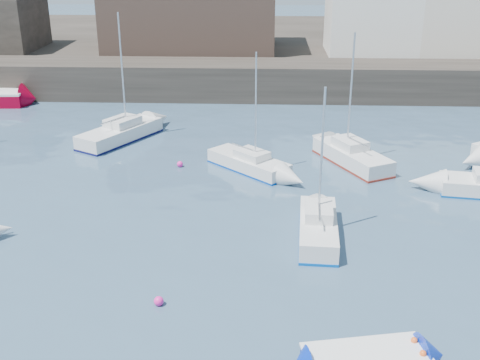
{
  "coord_description": "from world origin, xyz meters",
  "views": [
    {
      "loc": [
        1.2,
        -16.52,
        13.16
      ],
      "look_at": [
        0.0,
        12.0,
        1.5
      ],
      "focal_mm": 45.0,
      "sensor_mm": 36.0,
      "label": 1
    }
  ],
  "objects_px": {
    "sailboat_c": "(318,227)",
    "sailboat_f": "(352,155)",
    "buoy_far": "(180,167)",
    "buoy_near": "(159,305)",
    "sailboat_b": "(249,163)",
    "sailboat_h": "(120,132)"
  },
  "relations": [
    {
      "from": "sailboat_h",
      "to": "buoy_far",
      "type": "relative_size",
      "value": 23.0
    },
    {
      "from": "sailboat_c",
      "to": "buoy_near",
      "type": "xyz_separation_m",
      "value": [
        -6.52,
        -5.84,
        -0.54
      ]
    },
    {
      "from": "sailboat_f",
      "to": "sailboat_h",
      "type": "xyz_separation_m",
      "value": [
        -15.32,
        4.01,
        -0.0
      ]
    },
    {
      "from": "buoy_far",
      "to": "sailboat_h",
      "type": "bearing_deg",
      "value": 133.97
    },
    {
      "from": "buoy_near",
      "to": "buoy_far",
      "type": "height_order",
      "value": "buoy_near"
    },
    {
      "from": "sailboat_f",
      "to": "sailboat_h",
      "type": "distance_m",
      "value": 15.84
    },
    {
      "from": "sailboat_c",
      "to": "sailboat_f",
      "type": "bearing_deg",
      "value": 74.01
    },
    {
      "from": "sailboat_b",
      "to": "buoy_near",
      "type": "bearing_deg",
      "value": -101.91
    },
    {
      "from": "sailboat_f",
      "to": "sailboat_c",
      "type": "bearing_deg",
      "value": -105.99
    },
    {
      "from": "sailboat_c",
      "to": "buoy_far",
      "type": "distance_m",
      "value": 11.84
    },
    {
      "from": "sailboat_f",
      "to": "buoy_near",
      "type": "bearing_deg",
      "value": -120.73
    },
    {
      "from": "sailboat_c",
      "to": "buoy_near",
      "type": "relative_size",
      "value": 18.57
    },
    {
      "from": "sailboat_f",
      "to": "sailboat_h",
      "type": "bearing_deg",
      "value": 165.33
    },
    {
      "from": "sailboat_b",
      "to": "buoy_near",
      "type": "xyz_separation_m",
      "value": [
        -3.05,
        -14.47,
        -0.47
      ]
    },
    {
      "from": "buoy_far",
      "to": "buoy_near",
      "type": "bearing_deg",
      "value": -85.41
    },
    {
      "from": "sailboat_h",
      "to": "buoy_far",
      "type": "bearing_deg",
      "value": -46.03
    },
    {
      "from": "sailboat_b",
      "to": "sailboat_f",
      "type": "distance_m",
      "value": 6.44
    },
    {
      "from": "sailboat_c",
      "to": "sailboat_f",
      "type": "distance_m",
      "value": 10.31
    },
    {
      "from": "sailboat_h",
      "to": "buoy_near",
      "type": "distance_m",
      "value": 20.64
    },
    {
      "from": "sailboat_c",
      "to": "buoy_far",
      "type": "relative_size",
      "value": 19.04
    },
    {
      "from": "sailboat_c",
      "to": "sailboat_f",
      "type": "relative_size",
      "value": 0.89
    },
    {
      "from": "sailboat_c",
      "to": "sailboat_h",
      "type": "bearing_deg",
      "value": 131.88
    }
  ]
}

